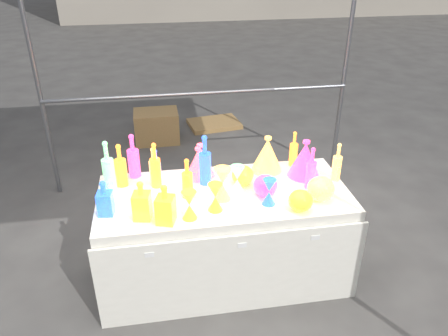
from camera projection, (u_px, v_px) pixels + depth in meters
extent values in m
plane|color=#5E5B57|center=(224.00, 272.00, 3.50)|extent=(80.00, 80.00, 0.00)
cylinder|color=gray|center=(37.00, 80.00, 4.01)|extent=(0.04, 0.04, 2.40)
cylinder|color=gray|center=(345.00, 66.00, 4.44)|extent=(0.04, 0.04, 2.40)
cylinder|color=gray|center=(200.00, 93.00, 4.29)|extent=(3.00, 0.04, 0.04)
cube|color=white|center=(224.00, 234.00, 3.32)|extent=(1.80, 0.80, 0.75)
cube|color=white|center=(234.00, 275.00, 2.98)|extent=(1.84, 0.02, 0.68)
cube|color=white|center=(149.00, 255.00, 2.76)|extent=(0.06, 0.00, 0.03)
cube|color=white|center=(242.00, 245.00, 2.85)|extent=(0.06, 0.00, 0.03)
cube|color=white|center=(315.00, 238.00, 2.92)|extent=(0.06, 0.00, 0.03)
cube|color=#A87F4B|center=(157.00, 126.00, 5.60)|extent=(0.56, 0.41, 0.40)
cube|color=#A87F4B|center=(214.00, 124.00, 6.12)|extent=(0.75, 0.59, 0.06)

